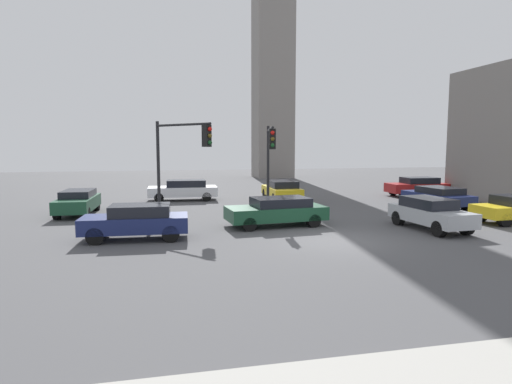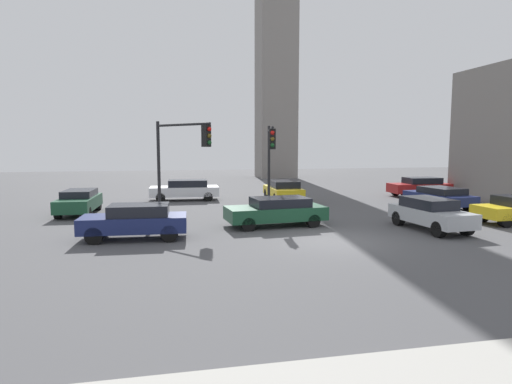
# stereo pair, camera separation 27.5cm
# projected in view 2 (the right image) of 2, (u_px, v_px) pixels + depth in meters

# --- Properties ---
(ground_plane) EXTENTS (99.26, 99.26, 0.00)m
(ground_plane) POSITION_uv_depth(u_px,v_px,m) (331.00, 241.00, 16.69)
(ground_plane) COLOR #4C4C4F
(traffic_light_0) EXTENTS (2.51, 2.92, 4.91)m
(traffic_light_0) POSITION_uv_depth(u_px,v_px,m) (182.00, 149.00, 20.54)
(traffic_light_0) COLOR black
(traffic_light_0) RESTS_ON ground_plane
(traffic_light_2) EXTENTS (1.07, 4.50, 4.84)m
(traffic_light_2) POSITION_uv_depth(u_px,v_px,m) (271.00, 149.00, 23.01)
(traffic_light_2) COLOR black
(traffic_light_2) RESTS_ON ground_plane
(car_0) EXTENTS (2.36, 4.49, 1.24)m
(car_0) POSITION_uv_depth(u_px,v_px,m) (439.00, 196.00, 25.55)
(car_0) COLOR navy
(car_0) RESTS_ON ground_plane
(car_1) EXTENTS (1.84, 4.19, 1.31)m
(car_1) POSITION_uv_depth(u_px,v_px,m) (79.00, 201.00, 23.11)
(car_1) COLOR #19472D
(car_1) RESTS_ON ground_plane
(car_2) EXTENTS (4.66, 2.33, 1.32)m
(car_2) POSITION_uv_depth(u_px,v_px,m) (276.00, 211.00, 19.73)
(car_2) COLOR #19472D
(car_2) RESTS_ON ground_plane
(car_3) EXTENTS (4.16, 1.88, 1.39)m
(car_3) POSITION_uv_depth(u_px,v_px,m) (135.00, 221.00, 16.92)
(car_3) COLOR navy
(car_3) RESTS_ON ground_plane
(car_4) EXTENTS (1.90, 4.09, 1.38)m
(car_4) POSITION_uv_depth(u_px,v_px,m) (283.00, 190.00, 28.59)
(car_4) COLOR yellow
(car_4) RESTS_ON ground_plane
(car_5) EXTENTS (4.61, 2.03, 1.39)m
(car_5) POSITION_uv_depth(u_px,v_px,m) (185.00, 189.00, 29.01)
(car_5) COLOR silver
(car_5) RESTS_ON ground_plane
(car_6) EXTENTS (4.33, 1.98, 1.38)m
(car_6) POSITION_uv_depth(u_px,v_px,m) (420.00, 186.00, 31.26)
(car_6) COLOR maroon
(car_6) RESTS_ON ground_plane
(car_8) EXTENTS (1.95, 4.16, 1.40)m
(car_8) POSITION_uv_depth(u_px,v_px,m) (430.00, 213.00, 18.78)
(car_8) COLOR #ADB2B7
(car_8) RESTS_ON ground_plane
(skyline_tower) EXTENTS (4.16, 4.16, 39.54)m
(skyline_tower) POSITION_uv_depth(u_px,v_px,m) (276.00, 1.00, 47.96)
(skyline_tower) COLOR gray
(skyline_tower) RESTS_ON ground_plane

